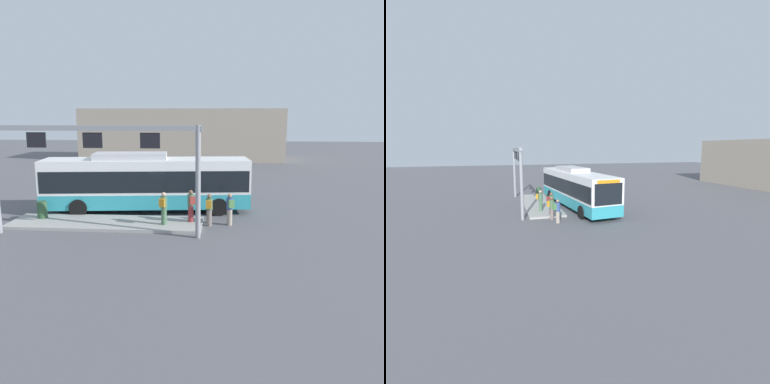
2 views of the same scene
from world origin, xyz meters
TOP-DOWN VIEW (x-y plane):
  - ground_plane at (0.00, 0.00)m, footprint 120.00×120.00m
  - platform_curb at (-1.56, -3.03)m, footprint 10.00×2.80m
  - bus_main at (-0.01, -0.00)m, footprint 12.11×3.90m
  - person_boarding at (4.84, -2.65)m, footprint 0.46×0.59m
  - person_waiting_near at (2.84, -2.72)m, footprint 0.48×0.60m
  - person_waiting_mid at (3.78, -2.87)m, footprint 0.36×0.53m
  - person_waiting_far at (1.51, -3.37)m, footprint 0.41×0.57m
  - platform_sign_gantry at (-1.47, -4.91)m, footprint 10.03×0.24m
  - station_building at (-0.74, 27.93)m, footprint 24.48×8.00m
  - trash_bin at (-5.21, -2.57)m, footprint 0.52×0.52m

SIDE VIEW (x-z plane):
  - ground_plane at x=0.00m, z-range 0.00..0.00m
  - platform_curb at x=-1.56m, z-range 0.00..0.16m
  - trash_bin at x=-5.21m, z-range 0.16..1.06m
  - person_boarding at x=4.84m, z-range 0.06..1.73m
  - person_waiting_mid at x=3.78m, z-range 0.06..1.73m
  - person_waiting_near at x=2.84m, z-range 0.22..1.89m
  - person_waiting_far at x=1.51m, z-range 0.22..1.89m
  - bus_main at x=-0.01m, z-range 0.08..3.54m
  - station_building at x=-0.74m, z-range 0.00..6.20m
  - platform_sign_gantry at x=-1.47m, z-range 1.19..6.39m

